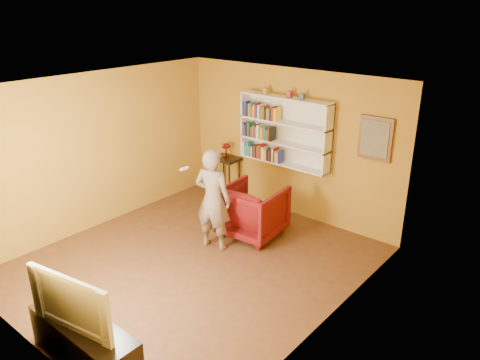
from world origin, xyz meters
name	(u,v)px	position (x,y,z in m)	size (l,w,h in m)	color
room_shell	(191,203)	(0.00, 0.00, 1.02)	(5.30, 5.80, 2.88)	#4C2D18
bookshelf	(286,131)	(0.00, 2.41, 1.59)	(1.80, 0.29, 1.23)	white
books_row_lower	(263,152)	(-0.44, 2.30, 1.13)	(0.85, 0.19, 0.27)	white
books_row_middle	(259,132)	(-0.54, 2.30, 1.51)	(0.65, 0.19, 0.26)	#4E2163
books_row_upper	(261,112)	(-0.48, 2.30, 1.89)	(0.74, 0.19, 0.27)	#21279B
ornament_left	(266,91)	(-0.43, 2.35, 2.27)	(0.08, 0.08, 0.11)	#A89030
ornament_centre	(290,94)	(0.08, 2.35, 2.27)	(0.09, 0.09, 0.12)	#A63738
ornament_right	(302,96)	(0.34, 2.35, 2.27)	(0.08, 0.08, 0.10)	#42566E
framed_painting	(375,139)	(1.65, 2.46, 1.75)	(0.55, 0.05, 0.70)	brown
console_table	(226,164)	(-1.30, 2.25, 0.71)	(0.52, 0.40, 0.86)	black
ruby_lustre	(226,147)	(-1.30, 2.25, 1.06)	(0.18, 0.18, 0.29)	maroon
armchair	(253,211)	(0.11, 1.32, 0.45)	(0.95, 0.98, 0.89)	#4D050C
person	(213,200)	(-0.11, 0.58, 0.84)	(0.61, 0.40, 1.68)	#796759
game_remote	(184,168)	(-0.40, 0.27, 1.38)	(0.04, 0.15, 0.04)	white
tv_cabinet	(85,343)	(0.59, -2.25, 0.27)	(1.49, 0.45, 0.53)	black
television	(78,298)	(0.59, -2.25, 0.86)	(1.13, 0.15, 0.65)	black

